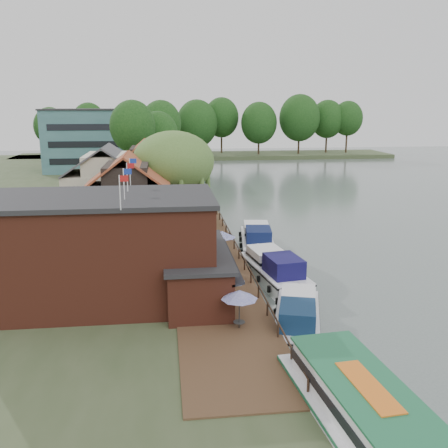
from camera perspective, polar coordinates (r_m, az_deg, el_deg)
name	(u,v)px	position (r m, az deg, el deg)	size (l,w,h in m)	color
ground	(323,298)	(38.19, 11.28, -8.32)	(260.00, 260.00, 0.00)	#55625D
land_bank	(27,208)	(72.33, -21.57, 1.76)	(50.00, 140.00, 1.00)	#384728
quay_deck	(205,250)	(45.63, -2.20, -3.03)	(6.00, 50.00, 0.10)	#47301E
quay_rail	(233,243)	(46.27, 1.08, -2.21)	(0.20, 49.00, 1.00)	black
pub	(129,248)	(34.02, -10.83, -2.74)	(20.00, 11.00, 7.30)	maroon
hotel_block	(111,140)	(104.37, -12.81, 9.38)	(25.40, 12.40, 12.30)	#38666B
cottage_a	(128,199)	(48.54, -10.91, 2.83)	(8.60, 7.60, 8.50)	black
cottage_b	(107,184)	(58.63, -13.20, 4.53)	(9.60, 8.60, 8.50)	beige
cottage_c	(145,173)	(67.23, -9.00, 5.83)	(7.60, 7.60, 8.50)	black
willow	(174,180)	(53.20, -5.75, 4.98)	(8.60, 8.60, 10.43)	#476B2D
umbrella_0	(239,309)	(29.80, 1.76, -9.70)	(2.19, 2.19, 2.38)	navy
umbrella_1	(227,291)	(32.49, 0.38, -7.67)	(2.29, 2.29, 2.38)	#1A4B8F
umbrella_2	(224,279)	(34.65, 0.01, -6.30)	(2.00, 2.00, 2.38)	#1B1F99
umbrella_3	(215,255)	(40.01, -1.03, -3.56)	(2.22, 2.22, 2.38)	navy
umbrella_4	(222,244)	(42.97, -0.25, -2.35)	(2.40, 2.40, 2.38)	navy
cruiser_0	(298,312)	(32.56, 8.41, -9.91)	(3.13, 9.68, 2.34)	silver
cruiser_1	(274,265)	(40.87, 5.72, -4.70)	(3.44, 10.64, 2.61)	white
cruiser_2	(257,236)	(49.65, 3.81, -1.40)	(3.41, 10.53, 2.58)	white
tour_boat	(374,427)	(22.30, 16.79, -21.35)	(3.84, 13.61, 2.97)	silver
swan	(301,369)	(28.13, 8.80, -16.05)	(0.44, 0.44, 0.44)	white
bank_tree_0	(133,146)	(77.59, -10.32, 8.73)	(6.84, 6.84, 13.77)	#143811
bank_tree_1	(158,149)	(82.78, -7.52, 8.53)	(6.57, 6.57, 12.06)	#143811
bank_tree_2	(161,140)	(90.39, -7.16, 9.52)	(7.09, 7.09, 13.86)	#143811
bank_tree_3	(140,141)	(110.14, -9.55, 9.33)	(6.19, 6.19, 10.80)	#143811
bank_tree_4	(140,134)	(121.84, -9.60, 10.11)	(6.35, 6.35, 12.49)	#143811
bank_tree_5	(136,130)	(127.76, -9.97, 10.55)	(7.36, 7.36, 13.87)	#143811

